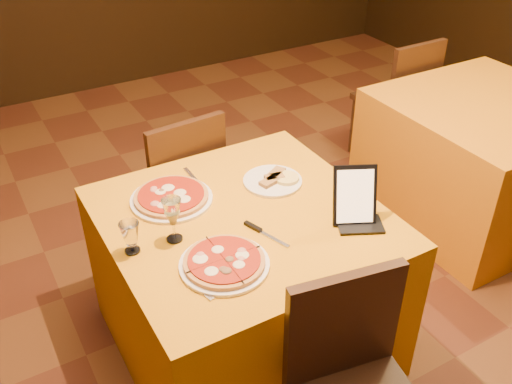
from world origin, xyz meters
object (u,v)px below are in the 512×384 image
side_table (479,160)px  chair_side_far (392,99)px  water_glass (131,238)px  wine_glass (173,220)px  tablet (355,195)px  pizza_near (224,263)px  chair_main_far (174,185)px  pizza_far (171,198)px  main_table (244,283)px

side_table → chair_side_far: bearing=90.0°
chair_side_far → water_glass: 2.50m
wine_glass → tablet: bearing=-19.4°
chair_side_far → tablet: size_ratio=3.73×
side_table → tablet: size_ratio=4.51×
tablet → pizza_near: bearing=-154.4°
chair_main_far → water_glass: 0.98m
pizza_near → wine_glass: (-0.10, 0.24, 0.08)m
pizza_far → tablet: 0.77m
side_table → water_glass: water_glass is taller
main_table → pizza_far: pizza_far is taller
wine_glass → tablet: tablet is taller
pizza_far → water_glass: (-0.26, -0.24, 0.05)m
main_table → chair_main_far: size_ratio=1.21×
main_table → water_glass: 0.65m
water_glass → main_table: bearing=-0.6°
pizza_near → pizza_far: size_ratio=0.95×
chair_main_far → tablet: 1.17m
side_table → tablet: tablet is taller
wine_glass → tablet: 0.72m
chair_main_far → tablet: size_ratio=3.73×
water_glass → chair_side_far: bearing=25.1°
pizza_far → tablet: (0.59, -0.49, 0.10)m
tablet → wine_glass: bearing=-173.5°
side_table → pizza_far: size_ratio=3.13×
chair_side_far → chair_main_far: bearing=7.9°
pizza_near → wine_glass: wine_glass is taller
chair_side_far → pizza_near: chair_side_far is taller
chair_side_far → pizza_far: size_ratio=2.59×
main_table → tablet: tablet is taller
main_table → side_table: (1.77, 0.25, 0.00)m
chair_main_far → water_glass: chair_main_far is taller
main_table → side_table: bearing=7.9°
side_table → tablet: 1.56m
chair_side_far → water_glass: size_ratio=7.00×
tablet → side_table: bearing=45.4°
main_table → water_glass: size_ratio=8.46×
chair_main_far → pizza_near: bearing=73.4°
side_table → water_glass: 2.30m
side_table → chair_main_far: (-1.77, 0.54, 0.08)m
main_table → tablet: 0.67m
side_table → chair_side_far: chair_side_far is taller
pizza_far → water_glass: size_ratio=2.71×
wine_glass → water_glass: size_ratio=1.46×
main_table → water_glass: water_glass is taller
tablet → main_table: bearing=172.3°
main_table → water_glass: (-0.47, 0.00, 0.44)m
chair_side_far → pizza_near: 2.39m
wine_glass → main_table: bearing=1.5°
wine_glass → water_glass: 0.17m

